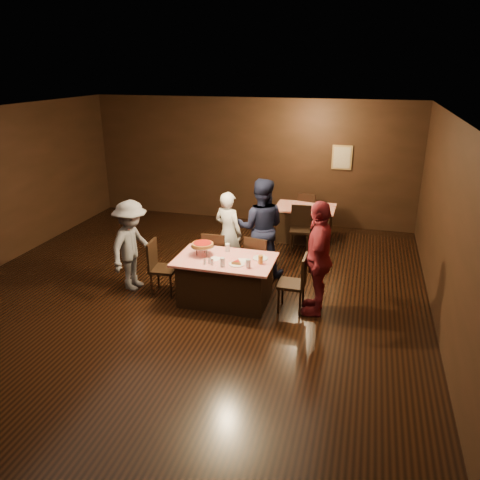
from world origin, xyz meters
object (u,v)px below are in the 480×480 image
at_px(diner_white_jacket, 228,233).
at_px(glass_front_right, 248,263).
at_px(diner_navy_hoodie, 261,228).
at_px(chair_end_right, 292,283).
at_px(glass_front_left, 222,262).
at_px(chair_back_far, 308,212).
at_px(glass_back, 227,248).
at_px(chair_far_left, 216,256).
at_px(chair_back_near, 300,229).
at_px(chair_far_right, 259,260).
at_px(diner_grey_knit, 132,246).
at_px(main_table, 225,280).
at_px(diner_red_shirt, 318,258).
at_px(back_table, 305,223).
at_px(chair_end_left, 164,268).
at_px(pizza_stand, 203,245).
at_px(glass_amber, 261,260).
at_px(plate_empty, 260,258).

xyz_separation_m(diner_white_jacket, glass_front_right, (0.74, -1.41, 0.06)).
bearing_deg(diner_navy_hoodie, chair_end_right, 114.96).
relative_size(diner_white_jacket, glass_front_left, 11.21).
bearing_deg(chair_back_far, glass_back, 87.22).
relative_size(chair_far_left, glass_front_right, 6.79).
distance_m(chair_back_near, diner_navy_hoodie, 1.53).
height_order(chair_far_right, diner_grey_knit, diner_grey_knit).
xyz_separation_m(main_table, chair_back_far, (0.85, 3.89, 0.09)).
height_order(diner_navy_hoodie, glass_front_left, diner_navy_hoodie).
distance_m(chair_end_right, diner_red_shirt, 0.59).
xyz_separation_m(chair_far_left, chair_far_right, (0.80, 0.00, 0.00)).
bearing_deg(back_table, diner_white_jacket, -118.10).
xyz_separation_m(chair_end_left, chair_back_near, (1.95, 2.59, 0.00)).
bearing_deg(diner_grey_knit, chair_far_left, -55.50).
height_order(chair_end_left, chair_back_far, same).
xyz_separation_m(chair_back_near, diner_white_jacket, (-1.14, -1.44, 0.31)).
distance_m(chair_far_left, diner_grey_knit, 1.51).
bearing_deg(chair_far_left, pizza_stand, 88.25).
height_order(chair_end_left, pizza_stand, pizza_stand).
bearing_deg(chair_back_far, glass_amber, 97.65).
bearing_deg(diner_red_shirt, plate_empty, -97.01).
relative_size(diner_grey_knit, pizza_stand, 4.20).
relative_size(main_table, chair_far_right, 1.68).
height_order(diner_grey_knit, glass_front_left, diner_grey_knit).
distance_m(chair_end_left, chair_back_near, 3.24).
xyz_separation_m(chair_back_far, glass_amber, (-0.25, -3.94, 0.37)).
relative_size(main_table, glass_amber, 11.43).
bearing_deg(glass_back, diner_navy_hoodie, 68.98).
bearing_deg(glass_amber, diner_red_shirt, 7.08).
bearing_deg(back_table, pizza_stand, -111.02).
distance_m(back_table, pizza_stand, 3.52).
distance_m(chair_end_left, glass_front_left, 1.24).
relative_size(chair_far_right, diner_grey_knit, 0.60).
bearing_deg(main_table, chair_back_far, 77.74).
xyz_separation_m(diner_navy_hoodie, glass_back, (-0.36, -0.93, -0.08)).
height_order(chair_far_right, chair_back_near, same).
bearing_deg(glass_back, pizza_stand, -144.46).
bearing_deg(chair_end_left, diner_white_jacket, -40.21).
bearing_deg(glass_back, chair_far_left, 127.87).
bearing_deg(glass_front_right, chair_far_left, 130.36).
height_order(main_table, diner_navy_hoodie, diner_navy_hoodie).
relative_size(chair_end_left, chair_end_right, 1.00).
relative_size(back_table, glass_back, 9.29).
bearing_deg(plate_empty, pizza_stand, -173.99).
relative_size(main_table, glass_front_right, 11.43).
bearing_deg(diner_navy_hoodie, chair_end_left, 33.31).
bearing_deg(diner_white_jacket, back_table, -99.34).
bearing_deg(chair_back_near, plate_empty, -102.73).
bearing_deg(pizza_stand, back_table, 68.98).
xyz_separation_m(chair_far_left, diner_grey_knit, (-1.30, -0.69, 0.32)).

